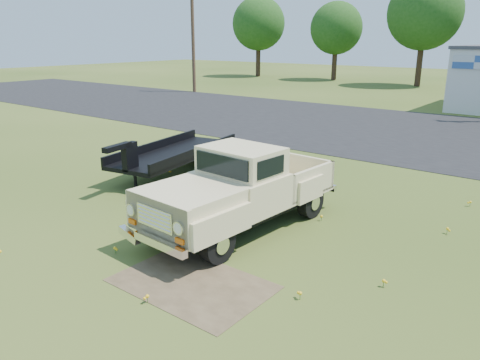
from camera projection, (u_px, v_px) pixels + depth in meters
name	position (u px, v px, depth m)	size (l,w,h in m)	color
ground	(230.00, 221.00, 12.28)	(140.00, 140.00, 0.00)	#344817
asphalt_lot	(417.00, 133.00, 23.59)	(90.00, 14.00, 0.02)	black
dirt_patch_a	(192.00, 284.00, 9.13)	(3.00, 2.00, 0.01)	#493C27
dirt_patch_b	(249.00, 178.00, 16.10)	(2.20, 1.60, 0.01)	#493C27
utility_pole_west	(193.00, 38.00, 40.49)	(1.60, 0.30, 9.00)	#412B1E
treeline_a	(259.00, 24.00, 57.10)	(6.40, 6.40, 9.52)	#372519
treeline_b	(336.00, 28.00, 52.16)	(5.76, 5.76, 8.57)	#372519
treeline_c	(425.00, 13.00, 44.77)	(7.04, 7.04, 10.47)	#372519
vintage_pickup_truck	(242.00, 188.00, 11.54)	(2.25, 5.79, 2.10)	beige
flatbed_trailer	(175.00, 150.00, 16.52)	(1.94, 5.83, 1.59)	black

